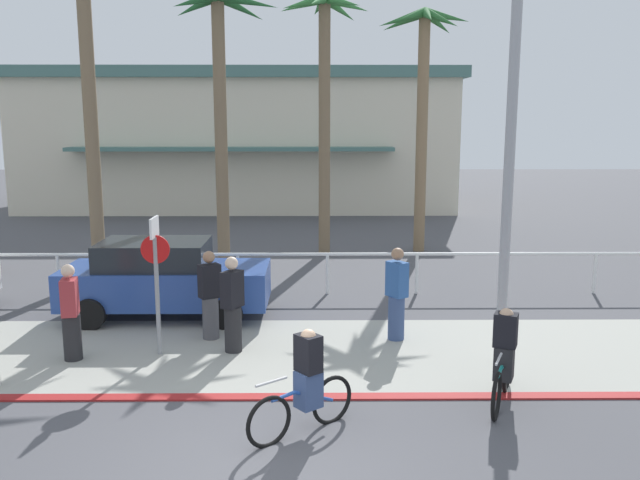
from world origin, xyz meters
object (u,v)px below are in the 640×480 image
object	(u,v)px
stop_sign_bike_lane	(156,266)
pedestrian_1	(71,316)
palm_tree_5	(325,66)
car_blue_1	(164,278)
pedestrian_2	(233,308)
palm_tree_3	(83,22)
pedestrian_0	(210,299)
cyclist_teal_1	(504,358)
palm_tree_6	(423,73)
streetlight_curb	(516,119)
palm_tree_4	(221,65)
pedestrian_3	(397,297)
cyclist_blue_0	(306,384)

from	to	relation	value
stop_sign_bike_lane	pedestrian_1	xyz separation A→B (m)	(-1.48, -0.28, -0.85)
palm_tree_5	car_blue_1	distance (m)	9.15
car_blue_1	pedestrian_2	xyz separation A→B (m)	(1.76, -2.27, -0.02)
palm_tree_3	pedestrian_1	distance (m)	8.64
palm_tree_3	pedestrian_1	bearing A→B (deg)	-76.37
pedestrian_0	pedestrian_1	world-z (taller)	pedestrian_0
cyclist_teal_1	car_blue_1	bearing A→B (deg)	143.66
car_blue_1	pedestrian_0	bearing A→B (deg)	-50.98
palm_tree_3	palm_tree_6	world-z (taller)	palm_tree_3
cyclist_teal_1	pedestrian_0	bearing A→B (deg)	148.57
palm_tree_3	car_blue_1	size ratio (longest dim) A/B	2.11
stop_sign_bike_lane	pedestrian_2	world-z (taller)	stop_sign_bike_lane
streetlight_curb	pedestrian_2	distance (m)	5.96
palm_tree_4	pedestrian_3	size ratio (longest dim) A/B	4.20
palm_tree_3	pedestrian_2	bearing A→B (deg)	-53.12
palm_tree_3	palm_tree_6	distance (m)	10.11
palm_tree_5	stop_sign_bike_lane	bearing A→B (deg)	-109.04
stop_sign_bike_lane	car_blue_1	world-z (taller)	stop_sign_bike_lane
pedestrian_2	palm_tree_6	bearing A→B (deg)	63.09
car_blue_1	pedestrian_1	size ratio (longest dim) A/B	2.49
cyclist_blue_0	pedestrian_2	xyz separation A→B (m)	(-1.38, 3.22, 0.15)
pedestrian_0	palm_tree_5	bearing A→B (deg)	74.12
stop_sign_bike_lane	streetlight_curb	bearing A→B (deg)	-5.75
cyclist_blue_0	pedestrian_1	distance (m)	5.07
palm_tree_3	cyclist_blue_0	xyz separation A→B (m)	(5.70, -8.98, -6.00)
palm_tree_5	pedestrian_3	distance (m)	9.85
stop_sign_bike_lane	car_blue_1	xyz separation A→B (m)	(-0.42, 2.41, -0.81)
stop_sign_bike_lane	car_blue_1	size ratio (longest dim) A/B	0.58
streetlight_curb	palm_tree_3	distance (m)	11.48
stop_sign_bike_lane	palm_tree_3	distance (m)	8.29
streetlight_curb	pedestrian_1	bearing A→B (deg)	177.42
palm_tree_4	car_blue_1	xyz separation A→B (m)	(-0.67, -5.05, -4.88)
cyclist_blue_0	cyclist_teal_1	size ratio (longest dim) A/B	0.89
cyclist_blue_0	pedestrian_3	size ratio (longest dim) A/B	0.81
palm_tree_5	palm_tree_6	bearing A→B (deg)	11.95
pedestrian_1	palm_tree_3	bearing A→B (deg)	103.63
pedestrian_0	pedestrian_2	xyz separation A→B (m)	(0.53, -0.76, 0.02)
car_blue_1	palm_tree_5	bearing A→B (deg)	62.11
palm_tree_5	cyclist_blue_0	size ratio (longest dim) A/B	5.33
pedestrian_0	cyclist_teal_1	bearing A→B (deg)	-31.43
car_blue_1	cyclist_blue_0	distance (m)	6.33
palm_tree_3	cyclist_blue_0	bearing A→B (deg)	-57.58
palm_tree_5	pedestrian_3	bearing A→B (deg)	-81.35
pedestrian_0	pedestrian_2	bearing A→B (deg)	-54.97
palm_tree_3	car_blue_1	bearing A→B (deg)	-53.69
streetlight_curb	cyclist_teal_1	bearing A→B (deg)	-106.32
pedestrian_1	pedestrian_2	xyz separation A→B (m)	(2.83, 0.41, 0.03)
palm_tree_4	pedestrian_1	bearing A→B (deg)	-102.66
palm_tree_3	pedestrian_3	size ratio (longest dim) A/B	5.04
pedestrian_3	cyclist_blue_0	bearing A→B (deg)	-113.87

